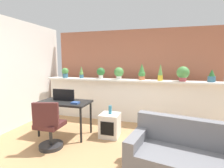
# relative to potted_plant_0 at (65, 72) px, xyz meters

# --- Properties ---
(ground_plane) EXTENTS (12.00, 12.00, 0.00)m
(ground_plane) POSITION_rel_potted_plant_0_xyz_m (1.86, -1.94, -1.28)
(ground_plane) COLOR tan
(divider_wall) EXTENTS (4.69, 0.16, 1.09)m
(divider_wall) POSITION_rel_potted_plant_0_xyz_m (1.86, 0.06, -0.74)
(divider_wall) COLOR white
(divider_wall) RESTS_ON ground
(plant_shelf) EXTENTS (4.69, 0.38, 0.04)m
(plant_shelf) POSITION_rel_potted_plant_0_xyz_m (1.86, 0.02, -0.17)
(plant_shelf) COLOR white
(plant_shelf) RESTS_ON divider_wall
(brick_wall_behind) EXTENTS (4.69, 0.10, 2.50)m
(brick_wall_behind) POSITION_rel_potted_plant_0_xyz_m (1.86, 0.66, -0.03)
(brick_wall_behind) COLOR #AD664C
(brick_wall_behind) RESTS_ON ground
(potted_plant_0) EXTENTS (0.19, 0.19, 0.29)m
(potted_plant_0) POSITION_rel_potted_plant_0_xyz_m (0.00, 0.00, 0.00)
(potted_plant_0) COLOR #386B84
(potted_plant_0) RESTS_ON plant_shelf
(potted_plant_1) EXTENTS (0.11, 0.11, 0.34)m
(potted_plant_1) POSITION_rel_potted_plant_0_xyz_m (0.49, 0.04, -0.00)
(potted_plant_1) COLOR #386B84
(potted_plant_1) RESTS_ON plant_shelf
(potted_plant_2) EXTENTS (0.22, 0.22, 0.30)m
(potted_plant_2) POSITION_rel_potted_plant_0_xyz_m (1.07, 0.04, 0.02)
(potted_plant_2) COLOR silver
(potted_plant_2) RESTS_ON plant_shelf
(potted_plant_3) EXTENTS (0.26, 0.26, 0.32)m
(potted_plant_3) POSITION_rel_potted_plant_0_xyz_m (1.57, 0.06, 0.02)
(potted_plant_3) COLOR silver
(potted_plant_3) RESTS_ON plant_shelf
(potted_plant_4) EXTENTS (0.18, 0.18, 0.42)m
(potted_plant_4) POSITION_rel_potted_plant_0_xyz_m (2.18, 0.06, 0.04)
(potted_plant_4) COLOR #C66B42
(potted_plant_4) RESTS_ON plant_shelf
(potted_plant_5) EXTENTS (0.12, 0.12, 0.42)m
(potted_plant_5) POSITION_rel_potted_plant_0_xyz_m (2.63, -0.00, 0.05)
(potted_plant_5) COLOR gold
(potted_plant_5) RESTS_ON plant_shelf
(potted_plant_6) EXTENTS (0.29, 0.29, 0.36)m
(potted_plant_6) POSITION_rel_potted_plant_0_xyz_m (3.16, 0.03, 0.04)
(potted_plant_6) COLOR #B7474C
(potted_plant_6) RESTS_ON plant_shelf
(potted_plant_7) EXTENTS (0.17, 0.17, 0.30)m
(potted_plant_7) POSITION_rel_potted_plant_0_xyz_m (3.78, 0.05, -0.02)
(potted_plant_7) COLOR #386B84
(potted_plant_7) RESTS_ON plant_shelf
(desk) EXTENTS (1.10, 0.60, 0.75)m
(desk) POSITION_rel_potted_plant_0_xyz_m (0.67, -1.18, -0.62)
(desk) COLOR black
(desk) RESTS_ON ground
(tv_monitor) EXTENTS (0.51, 0.04, 0.25)m
(tv_monitor) POSITION_rel_potted_plant_0_xyz_m (0.61, -1.10, -0.41)
(tv_monitor) COLOR black
(tv_monitor) RESTS_ON desk
(office_chair) EXTENTS (0.49, 0.50, 0.91)m
(office_chair) POSITION_rel_potted_plant_0_xyz_m (0.74, -1.83, -0.90)
(office_chair) COLOR #262628
(office_chair) RESTS_ON ground
(side_cube_shelf) EXTENTS (0.40, 0.41, 0.50)m
(side_cube_shelf) POSITION_rel_potted_plant_0_xyz_m (1.64, -1.01, -1.03)
(side_cube_shelf) COLOR silver
(side_cube_shelf) RESTS_ON ground
(vase_on_shelf) EXTENTS (0.07, 0.07, 0.18)m
(vase_on_shelf) POSITION_rel_potted_plant_0_xyz_m (1.65, -1.00, -0.70)
(vase_on_shelf) COLOR teal
(vase_on_shelf) RESTS_ON side_cube_shelf
(book_on_desk) EXTENTS (0.15, 0.13, 0.04)m
(book_on_desk) POSITION_rel_potted_plant_0_xyz_m (1.00, -1.30, -0.52)
(book_on_desk) COLOR #2D4C8C
(book_on_desk) RESTS_ON desk
(couch) EXTENTS (1.68, 1.06, 0.80)m
(couch) POSITION_rel_potted_plant_0_xyz_m (3.05, -2.05, -1.00)
(couch) COLOR slate
(couch) RESTS_ON ground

